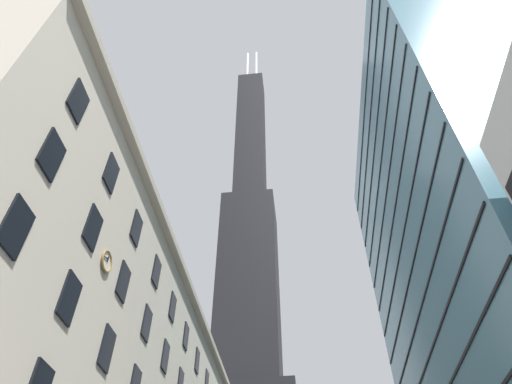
% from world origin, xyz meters
% --- Properties ---
extents(dark_skyscraper, '(23.35, 23.35, 206.24)m').
position_xyz_m(dark_skyscraper, '(-14.48, 93.73, 59.69)').
color(dark_skyscraper, black).
rests_on(dark_skyscraper, ground).
extents(glass_office_midrise, '(19.93, 41.11, 59.72)m').
position_xyz_m(glass_office_midrise, '(20.91, 27.15, 29.86)').
color(glass_office_midrise, teal).
rests_on(glass_office_midrise, ground).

